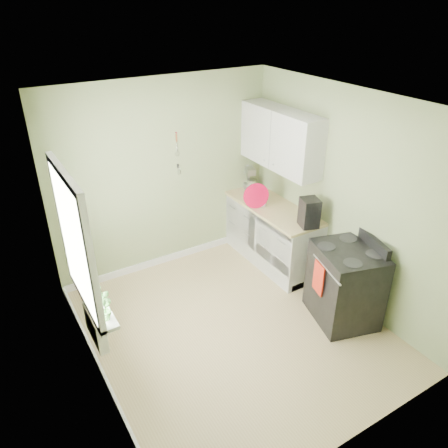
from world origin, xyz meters
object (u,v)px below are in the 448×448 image
kettle (253,200)px  coffee_maker (309,213)px  stove (345,284)px  stand_mixer (249,178)px

kettle → coffee_maker: size_ratio=0.45×
kettle → coffee_maker: (0.28, -0.87, 0.10)m
stove → coffee_maker: size_ratio=2.87×
kettle → coffee_maker: bearing=-72.4°
stove → stand_mixer: 2.31m
stand_mixer → coffee_maker: (-0.05, -1.44, 0.02)m
stand_mixer → kettle: bearing=-119.9°
stove → kettle: stove is taller
stove → coffee_maker: bearing=86.5°
kettle → coffee_maker: 0.92m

